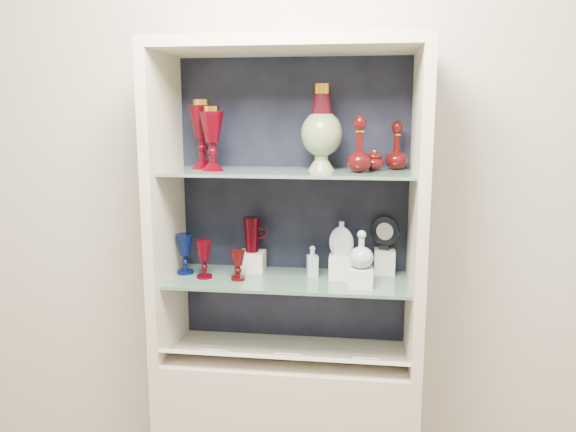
# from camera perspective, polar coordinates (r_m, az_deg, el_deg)

# --- Properties ---
(wall_back) EXTENTS (3.50, 0.02, 2.80)m
(wall_back) POSITION_cam_1_polar(r_m,az_deg,el_deg) (2.32, 0.71, 3.39)
(wall_back) COLOR beige
(wall_back) RESTS_ON ground
(cabinet_back_panel) EXTENTS (0.98, 0.02, 1.15)m
(cabinet_back_panel) POSITION_cam_1_polar(r_m,az_deg,el_deg) (2.30, 0.62, 1.45)
(cabinet_back_panel) COLOR black
(cabinet_back_panel) RESTS_ON cabinet_base
(cabinet_side_left) EXTENTS (0.04, 0.40, 1.15)m
(cabinet_side_left) POSITION_cam_1_polar(r_m,az_deg,el_deg) (2.23, -12.35, 0.92)
(cabinet_side_left) COLOR beige
(cabinet_side_left) RESTS_ON cabinet_base
(cabinet_side_right) EXTENTS (0.04, 0.40, 1.15)m
(cabinet_side_right) POSITION_cam_1_polar(r_m,az_deg,el_deg) (2.10, 13.07, 0.37)
(cabinet_side_right) COLOR beige
(cabinet_side_right) RESTS_ON cabinet_base
(cabinet_top_cap) EXTENTS (1.00, 0.40, 0.04)m
(cabinet_top_cap) POSITION_cam_1_polar(r_m,az_deg,el_deg) (2.10, 0.00, 16.91)
(cabinet_top_cap) COLOR beige
(cabinet_top_cap) RESTS_ON cabinet_side_left
(shelf_lower) EXTENTS (0.92, 0.34, 0.01)m
(shelf_lower) POSITION_cam_1_polar(r_m,az_deg,el_deg) (2.20, 0.07, -6.50)
(shelf_lower) COLOR slate
(shelf_lower) RESTS_ON cabinet_side_left
(shelf_upper) EXTENTS (0.92, 0.34, 0.01)m
(shelf_upper) POSITION_cam_1_polar(r_m,az_deg,el_deg) (2.11, 0.07, 4.48)
(shelf_upper) COLOR slate
(shelf_upper) RESTS_ON cabinet_side_left
(label_ledge) EXTENTS (0.92, 0.17, 0.09)m
(label_ledge) POSITION_cam_1_polar(r_m,az_deg,el_deg) (2.17, -0.39, -14.18)
(label_ledge) COLOR beige
(label_ledge) RESTS_ON cabinet_base
(label_card_0) EXTENTS (0.10, 0.06, 0.03)m
(label_card_0) POSITION_cam_1_polar(r_m,az_deg,el_deg) (2.16, 0.13, -13.85)
(label_card_0) COLOR white
(label_card_0) RESTS_ON label_ledge
(label_card_1) EXTENTS (0.10, 0.06, 0.03)m
(label_card_1) POSITION_cam_1_polar(r_m,az_deg,el_deg) (2.14, 7.97, -14.13)
(label_card_1) COLOR white
(label_card_1) RESTS_ON label_ledge
(label_card_2) EXTENTS (0.10, 0.06, 0.03)m
(label_card_2) POSITION_cam_1_polar(r_m,az_deg,el_deg) (2.21, -7.31, -13.35)
(label_card_2) COLOR white
(label_card_2) RESTS_ON label_ledge
(pedestal_lamp_left) EXTENTS (0.12, 0.12, 0.26)m
(pedestal_lamp_left) POSITION_cam_1_polar(r_m,az_deg,el_deg) (2.21, -8.71, 8.20)
(pedestal_lamp_left) COLOR #430008
(pedestal_lamp_left) RESTS_ON shelf_upper
(pedestal_lamp_right) EXTENTS (0.09, 0.09, 0.24)m
(pedestal_lamp_right) POSITION_cam_1_polar(r_m,az_deg,el_deg) (2.12, -7.70, 7.79)
(pedestal_lamp_right) COLOR #430008
(pedestal_lamp_right) RESTS_ON shelf_upper
(enamel_urn) EXTENTS (0.21, 0.21, 0.32)m
(enamel_urn) POSITION_cam_1_polar(r_m,az_deg,el_deg) (2.12, 3.44, 8.96)
(enamel_urn) COLOR #11441D
(enamel_urn) RESTS_ON shelf_upper
(ruby_decanter_a) EXTENTS (0.12, 0.12, 0.23)m
(ruby_decanter_a) POSITION_cam_1_polar(r_m,az_deg,el_deg) (2.04, 7.29, 7.59)
(ruby_decanter_a) COLOR #430808
(ruby_decanter_a) RESTS_ON shelf_upper
(ruby_decanter_b) EXTENTS (0.09, 0.09, 0.20)m
(ruby_decanter_b) POSITION_cam_1_polar(r_m,az_deg,el_deg) (2.18, 10.99, 7.20)
(ruby_decanter_b) COLOR #430808
(ruby_decanter_b) RESTS_ON shelf_upper
(lidded_bowl) EXTENTS (0.09, 0.09, 0.08)m
(lidded_bowl) POSITION_cam_1_polar(r_m,az_deg,el_deg) (2.12, 8.70, 5.67)
(lidded_bowl) COLOR #430808
(lidded_bowl) RESTS_ON shelf_upper
(cobalt_goblet) EXTENTS (0.09, 0.09, 0.16)m
(cobalt_goblet) POSITION_cam_1_polar(r_m,az_deg,el_deg) (2.28, -10.44, -3.80)
(cobalt_goblet) COLOR #050F40
(cobalt_goblet) RESTS_ON shelf_lower
(ruby_goblet_tall) EXTENTS (0.08, 0.08, 0.15)m
(ruby_goblet_tall) POSITION_cam_1_polar(r_m,az_deg,el_deg) (2.21, -8.52, -4.37)
(ruby_goblet_tall) COLOR #430008
(ruby_goblet_tall) RESTS_ON shelf_lower
(ruby_goblet_small) EXTENTS (0.07, 0.07, 0.11)m
(ruby_goblet_small) POSITION_cam_1_polar(r_m,az_deg,el_deg) (2.17, -5.12, -5.03)
(ruby_goblet_small) COLOR #430808
(ruby_goblet_small) RESTS_ON shelf_lower
(riser_ruby_pitcher) EXTENTS (0.10, 0.10, 0.08)m
(riser_ruby_pitcher) POSITION_cam_1_polar(r_m,az_deg,el_deg) (2.29, -3.66, -4.60)
(riser_ruby_pitcher) COLOR silver
(riser_ruby_pitcher) RESTS_ON shelf_lower
(ruby_pitcher) EXTENTS (0.11, 0.08, 0.14)m
(ruby_pitcher) POSITION_cam_1_polar(r_m,az_deg,el_deg) (2.27, -3.69, -1.89)
(ruby_pitcher) COLOR #430008
(ruby_pitcher) RESTS_ON riser_ruby_pitcher
(clear_square_bottle) EXTENTS (0.05, 0.05, 0.12)m
(clear_square_bottle) POSITION_cam_1_polar(r_m,az_deg,el_deg) (2.21, 2.49, -4.60)
(clear_square_bottle) COLOR #A6BEC3
(clear_square_bottle) RESTS_ON shelf_lower
(riser_flat_flask) EXTENTS (0.09, 0.09, 0.09)m
(riser_flat_flask) POSITION_cam_1_polar(r_m,az_deg,el_deg) (2.20, 5.39, -5.16)
(riser_flat_flask) COLOR silver
(riser_flat_flask) RESTS_ON shelf_lower
(flat_flask) EXTENTS (0.11, 0.07, 0.14)m
(flat_flask) POSITION_cam_1_polar(r_m,az_deg,el_deg) (2.17, 5.45, -2.24)
(flat_flask) COLOR #B1B7C7
(flat_flask) RESTS_ON riser_flat_flask
(riser_clear_round_decanter) EXTENTS (0.09, 0.09, 0.07)m
(riser_clear_round_decanter) POSITION_cam_1_polar(r_m,az_deg,el_deg) (2.10, 7.40, -6.20)
(riser_clear_round_decanter) COLOR silver
(riser_clear_round_decanter) RESTS_ON shelf_lower
(clear_round_decanter) EXTENTS (0.10, 0.10, 0.14)m
(clear_round_decanter) POSITION_cam_1_polar(r_m,az_deg,el_deg) (2.07, 7.46, -3.48)
(clear_round_decanter) COLOR #A6BEC3
(clear_round_decanter) RESTS_ON riser_clear_round_decanter
(riser_cameo_medallion) EXTENTS (0.08, 0.08, 0.10)m
(riser_cameo_medallion) POSITION_cam_1_polar(r_m,az_deg,el_deg) (2.28, 9.77, -4.58)
(riser_cameo_medallion) COLOR silver
(riser_cameo_medallion) RESTS_ON shelf_lower
(cameo_medallion) EXTENTS (0.12, 0.08, 0.14)m
(cameo_medallion) POSITION_cam_1_polar(r_m,az_deg,el_deg) (2.25, 9.86, -1.67)
(cameo_medallion) COLOR black
(cameo_medallion) RESTS_ON riser_cameo_medallion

